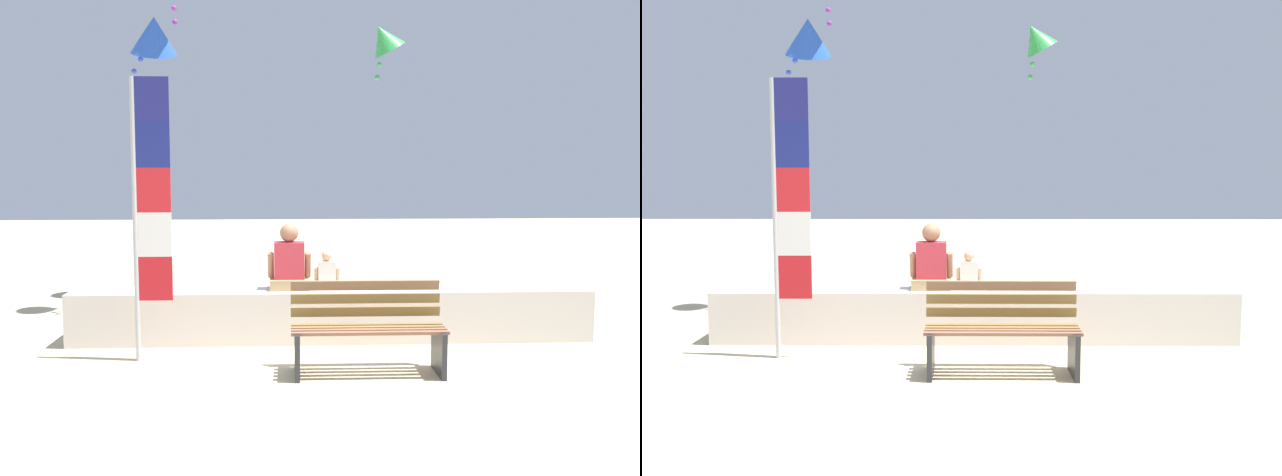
# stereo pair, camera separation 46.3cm
# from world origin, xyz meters

# --- Properties ---
(ground_plane) EXTENTS (40.00, 40.00, 0.00)m
(ground_plane) POSITION_xyz_m (0.00, 0.00, 0.00)
(ground_plane) COLOR #C8BA91
(seawall_ledge) EXTENTS (6.04, 0.63, 0.60)m
(seawall_ledge) POSITION_xyz_m (0.00, 0.92, 0.30)
(seawall_ledge) COLOR silver
(seawall_ledge) RESTS_ON ground
(park_bench) EXTENTS (1.52, 0.62, 0.88)m
(park_bench) POSITION_xyz_m (0.27, -0.44, 0.41)
(park_bench) COLOR #8D5D47
(park_bench) RESTS_ON ground
(person_adult) EXTENTS (0.50, 0.37, 0.77)m
(person_adult) POSITION_xyz_m (-0.50, 0.93, 0.90)
(person_adult) COLOR tan
(person_adult) RESTS_ON seawall_ledge
(person_child) EXTENTS (0.30, 0.22, 0.46)m
(person_child) POSITION_xyz_m (-0.06, 0.93, 0.78)
(person_child) COLOR tan
(person_child) RESTS_ON seawall_ledge
(flag_banner) EXTENTS (0.40, 0.05, 2.94)m
(flag_banner) POSITION_xyz_m (-1.96, 0.09, 1.67)
(flag_banner) COLOR #B7B7BC
(flag_banner) RESTS_ON ground
(kite_blue) EXTENTS (0.87, 0.98, 0.96)m
(kite_blue) POSITION_xyz_m (-2.49, 3.67, 3.98)
(kite_blue) COLOR blue
(kite_green) EXTENTS (0.73, 0.65, 0.88)m
(kite_green) POSITION_xyz_m (0.96, 3.52, 3.93)
(kite_green) COLOR green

